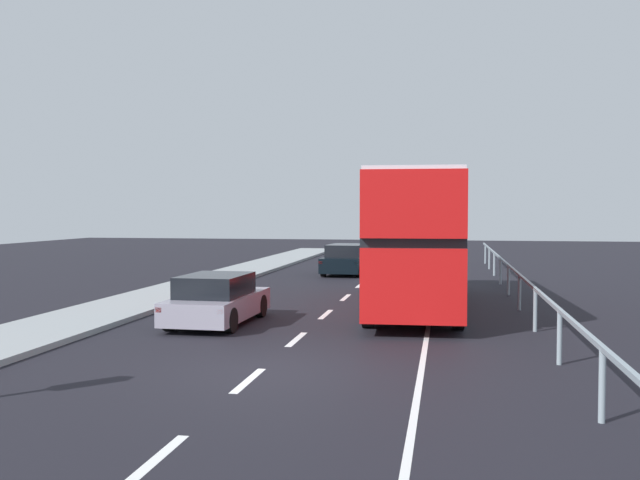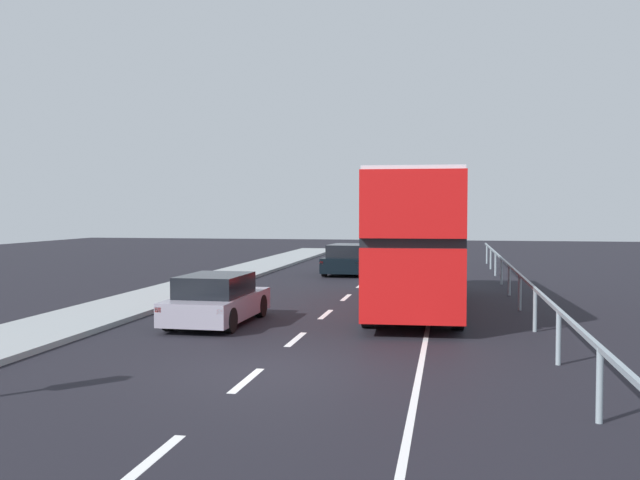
{
  "view_description": "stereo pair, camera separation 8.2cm",
  "coord_description": "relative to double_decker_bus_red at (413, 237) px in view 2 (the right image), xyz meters",
  "views": [
    {
      "loc": [
        3.48,
        -12.84,
        3.04
      ],
      "look_at": [
        -0.15,
        6.99,
        2.19
      ],
      "focal_mm": 38.95,
      "sensor_mm": 36.0,
      "label": 1
    },
    {
      "loc": [
        3.56,
        -12.83,
        3.04
      ],
      "look_at": [
        -0.15,
        6.99,
        2.19
      ],
      "focal_mm": 38.95,
      "sensor_mm": 36.0,
      "label": 2
    }
  ],
  "objects": [
    {
      "name": "sedan_car_ahead",
      "position": [
        -3.69,
        11.19,
        -1.52
      ],
      "size": [
        2.01,
        4.51,
        1.44
      ],
      "rotation": [
        0.0,
        0.0,
        -0.04
      ],
      "color": "black",
      "rests_on": "ground"
    },
    {
      "name": "ground_plane",
      "position": [
        -2.45,
        -8.93,
        -2.26
      ],
      "size": [
        73.26,
        120.0,
        0.1
      ],
      "primitive_type": "cube",
      "color": "black"
    },
    {
      "name": "lane_paint_markings",
      "position": [
        -0.55,
        -0.64,
        -2.21
      ],
      "size": [
        3.16,
        46.0,
        0.01
      ],
      "color": "silver",
      "rests_on": "ground"
    },
    {
      "name": "hatchback_car_near",
      "position": [
        -5.03,
        -4.04,
        -1.57
      ],
      "size": [
        1.88,
        4.13,
        1.34
      ],
      "rotation": [
        0.0,
        0.0,
        -0.02
      ],
      "color": "gray",
      "rests_on": "ground"
    },
    {
      "name": "double_decker_bus_red",
      "position": [
        0.0,
        0.0,
        0.0
      ],
      "size": [
        3.02,
        10.96,
        4.12
      ],
      "rotation": [
        0.0,
        0.0,
        0.05
      ],
      "color": "red",
      "rests_on": "ground"
    },
    {
      "name": "bridge_side_railing",
      "position": [
        3.24,
        0.07,
        -1.3
      ],
      "size": [
        0.1,
        42.0,
        1.12
      ],
      "color": "#85949D",
      "rests_on": "ground"
    }
  ]
}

